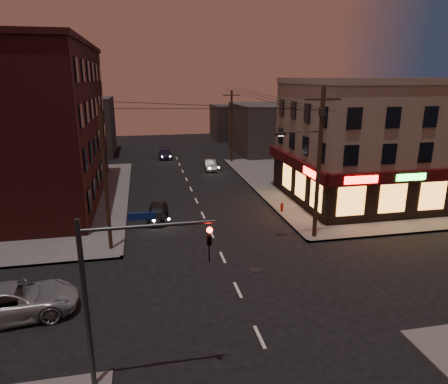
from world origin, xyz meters
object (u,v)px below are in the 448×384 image
object	(u,v)px
sedan_near	(158,212)
suv_cross	(13,301)
sedan_mid	(210,165)
sedan_far	(165,154)
fire_hydrant	(282,207)

from	to	relation	value
sedan_near	suv_cross	bearing A→B (deg)	-114.93
sedan_mid	sedan_far	distance (m)	9.58
suv_cross	sedan_far	xyz separation A→B (m)	(9.14, 36.58, -0.16)
sedan_far	fire_hydrant	world-z (taller)	sedan_far
sedan_mid	fire_hydrant	distance (m)	17.09
sedan_far	fire_hydrant	bearing A→B (deg)	-71.80
sedan_mid	sedan_far	size ratio (longest dim) A/B	0.85
suv_cross	fire_hydrant	xyz separation A→B (m)	(17.08, 11.53, -0.25)
suv_cross	sedan_near	world-z (taller)	suv_cross
suv_cross	sedan_mid	size ratio (longest dim) A/B	1.54
sedan_near	sedan_mid	bearing A→B (deg)	73.07
sedan_near	sedan_far	distance (m)	24.81
sedan_mid	sedan_far	bearing A→B (deg)	124.84
suv_cross	sedan_near	distance (m)	13.81
suv_cross	sedan_mid	distance (m)	31.62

